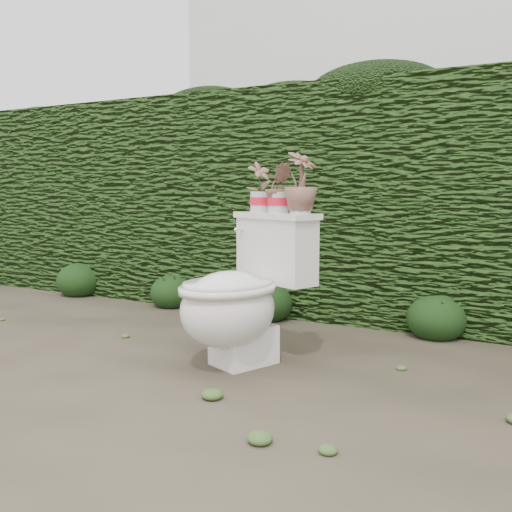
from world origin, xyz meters
The scene contains 10 objects.
ground centered at (0.00, 0.00, 0.00)m, with size 60.00×60.00×0.00m, color brown.
hedge centered at (0.00, 1.60, 0.80)m, with size 8.00×1.00×1.60m, color #355A1E.
toilet centered at (-0.20, 0.06, 0.36)m, with size 0.68×0.80×0.78m.
potted_plant_left centered at (-0.23, 0.33, 0.91)m, with size 0.14×0.09×0.26m, color #22621E.
potted_plant_center centered at (-0.10, 0.27, 0.90)m, with size 0.13×0.11×0.24m, color #22621E.
potted_plant_right centered at (0.06, 0.21, 0.92)m, with size 0.17×0.17×0.30m, color #22621E.
liriope_clump_0 centered at (-2.38, 1.10, 0.15)m, with size 0.38×0.38×0.30m, color #1E3C15.
liriope_clump_1 centered at (-1.40, 1.09, 0.14)m, with size 0.34×0.34×0.27m, color #1E3C15.
liriope_clump_2 centered at (-0.55, 1.03, 0.14)m, with size 0.36×0.36×0.29m, color #1E3C15.
liriope_clump_3 centered at (0.58, 1.10, 0.14)m, with size 0.36×0.36×0.29m, color #1E3C15.
Camera 1 is at (1.22, -2.42, 0.90)m, focal length 40.00 mm.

